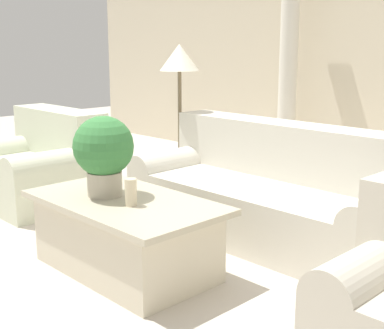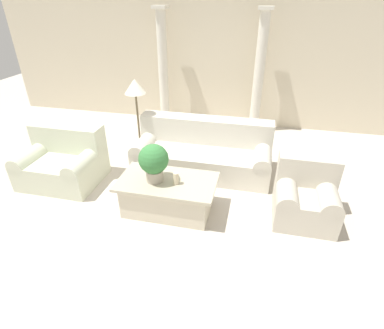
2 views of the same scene
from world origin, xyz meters
The scene contains 8 objects.
ground_plane centered at (0.00, 0.00, 0.00)m, with size 16.00×16.00×0.00m, color beige.
sofa_long centered at (0.32, 0.93, 0.34)m, with size 2.29×0.95×0.87m.
loveseat centered at (-1.84, 0.10, 0.35)m, with size 1.20×0.95×0.87m.
coffee_table centered at (0.06, -0.31, 0.25)m, with size 1.34×0.76×0.49m.
potted_plant centered at (-0.10, -0.35, 0.80)m, with size 0.40×0.40×0.53m.
pillar_candle centered at (0.20, -0.37, 0.58)m, with size 0.08×0.08×0.17m.
floor_lamp centered at (-0.89, 1.06, 1.27)m, with size 0.37×0.37×1.48m.
column_left centered at (-0.98, 2.88, 1.28)m, with size 0.29×0.29×2.51m.
Camera 1 is at (2.76, -2.33, 1.48)m, focal length 50.00 mm.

